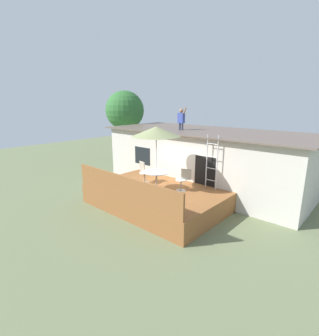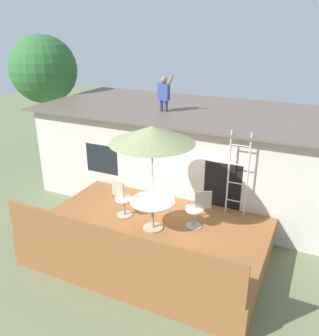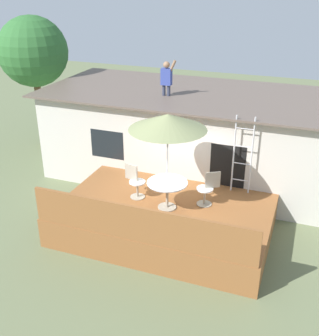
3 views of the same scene
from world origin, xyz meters
name	(u,v)px [view 3 (image 3 of 3)]	position (x,y,z in m)	size (l,w,h in m)	color
ground_plane	(166,230)	(0.00, 0.00, 0.00)	(40.00, 40.00, 0.00)	#66704C
house	(203,136)	(0.00, 3.60, 1.45)	(10.50, 4.50, 2.89)	beige
deck	(166,217)	(0.00, 0.00, 0.40)	(5.47, 3.69, 0.80)	brown
deck_railing	(139,225)	(0.00, -1.80, 1.25)	(5.37, 0.08, 0.90)	brown
patio_table	(167,188)	(0.08, -0.15, 1.39)	(1.04, 1.04, 0.74)	#A59E8C
patio_umbrella	(168,122)	(0.08, -0.15, 3.15)	(1.90, 1.90, 2.54)	silver
step_ladder	(243,155)	(1.67, 1.41, 1.90)	(0.52, 0.04, 2.20)	silver
person_figure	(167,76)	(-1.05, 2.93, 3.49)	(0.47, 0.20, 1.11)	#33384C
patio_chair_left	(135,181)	(-0.93, 0.12, 1.26)	(0.61, 0.44, 0.92)	#A59E8C
patio_chair_right	(208,189)	(1.00, 0.40, 1.26)	(0.57, 0.44, 0.92)	#A59E8C
backyard_tree	(33,52)	(-6.73, 4.11, 3.69)	(2.59, 2.59, 5.00)	brown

